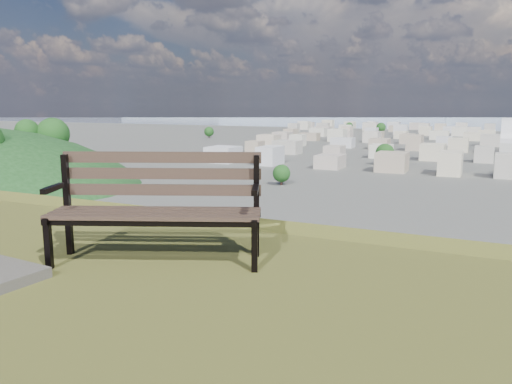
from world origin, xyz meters
The scene contains 5 objects.
park_bench centered at (-0.71, 2.73, 25.53)m, with size 1.85×1.22×0.93m.
city_blocks centered at (0.00, 394.44, 3.50)m, with size 395.00×361.00×7.00m.
city_trees centered at (-26.39, 319.00, 4.83)m, with size 406.52×387.20×9.98m.
bay_water centered at (0.00, 900.00, 0.00)m, with size 2400.00×700.00×0.12m, color #838FA6.
far_hills centered at (-60.92, 1402.93, 25.47)m, with size 2050.00×340.00×60.00m.
Camera 1 is at (1.87, -0.73, 26.35)m, focal length 35.00 mm.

